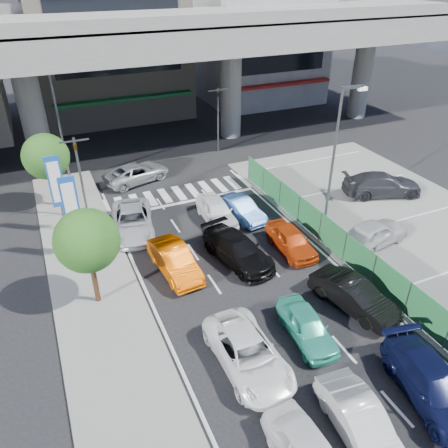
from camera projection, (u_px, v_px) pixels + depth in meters
name	position (u px, v px, depth m)	size (l,w,h in m)	color
ground	(273.00, 314.00, 19.54)	(120.00, 120.00, 0.00)	black
parking_lot	(424.00, 237.00, 24.91)	(12.00, 28.00, 0.06)	slate
sidewalk_left	(99.00, 301.00, 20.21)	(4.00, 30.00, 0.12)	slate
fence_run	(357.00, 258.00, 21.70)	(0.16, 22.00, 1.80)	#216234
expressway	(133.00, 37.00, 32.22)	(64.00, 14.00, 10.75)	slate
building_center	(107.00, 35.00, 41.46)	(14.00, 10.90, 15.00)	gray
building_east	(260.00, 43.00, 47.01)	(12.00, 10.90, 12.00)	slate
traffic_light_left	(77.00, 159.00, 24.74)	(1.60, 1.24, 5.20)	#595B60
traffic_light_right	(218.00, 104.00, 34.28)	(1.60, 1.24, 5.20)	#595B60
street_lamp_right	(338.00, 145.00, 24.26)	(1.65, 0.22, 8.00)	#595B60
street_lamp_left	(60.00, 115.00, 28.96)	(1.65, 0.22, 8.00)	#595B60
signboard_near	(71.00, 207.00, 21.71)	(0.80, 0.14, 4.70)	#595B60
signboard_far	(56.00, 184.00, 23.92)	(0.80, 0.14, 4.70)	#595B60
tree_near	(87.00, 241.00, 18.49)	(2.80, 2.80, 4.80)	#382314
tree_far	(46.00, 157.00, 26.42)	(2.80, 2.80, 4.80)	#382314
hatch_white_back_mid	(361.00, 423.00, 14.23)	(1.37, 3.94, 1.30)	silver
minivan_navy_back	(433.00, 385.00, 15.43)	(1.93, 4.76, 1.38)	black
sedan_white_mid_left	(248.00, 353.00, 16.74)	(2.18, 4.72, 1.31)	white
taxi_teal_mid	(307.00, 326.00, 18.03)	(1.45, 3.59, 1.22)	teal
hatch_black_mid_right	(354.00, 295.00, 19.58)	(1.46, 4.19, 1.38)	black
taxi_orange_left	(175.00, 260.00, 21.85)	(1.46, 4.19, 1.38)	#DE5300
sedan_black_mid	(238.00, 250.00, 22.68)	(1.93, 4.76, 1.38)	black
taxi_orange_right	(291.00, 240.00, 23.52)	(1.54, 3.82, 1.30)	#BD390B
wagon_silver_front_left	(133.00, 221.00, 25.17)	(2.28, 4.94, 1.37)	#B5B8BE
sedan_white_front_mid	(217.00, 211.00, 26.19)	(1.63, 4.05, 1.38)	white
kei_truck_front_right	(241.00, 209.00, 26.56)	(1.30, 3.73, 1.23)	#4576C0
crossing_wagon_silver	(137.00, 173.00, 30.99)	(2.16, 4.68, 1.30)	#9B9EA1
parked_sedan_white	(374.00, 233.00, 23.84)	(1.74, 4.34, 1.48)	silver
parked_sedan_dgrey	(382.00, 184.00, 29.03)	(2.10, 5.17, 1.50)	#2D2D32
traffic_cone	(362.00, 242.00, 23.72)	(0.40, 0.40, 0.78)	#DF560C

